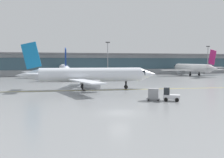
# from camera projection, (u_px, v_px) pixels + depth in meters

# --- Properties ---
(ground_plane) EXTENTS (400.00, 400.00, 0.00)m
(ground_plane) POSITION_uv_depth(u_px,v_px,m) (120.00, 113.00, 33.59)
(ground_plane) COLOR gray
(taxiway_centreline_stripe) EXTENTS (109.26, 13.50, 0.01)m
(taxiway_centreline_stripe) POSITION_uv_depth(u_px,v_px,m) (93.00, 90.00, 59.02)
(taxiway_centreline_stripe) COLOR yellow
(taxiway_centreline_stripe) RESTS_ON ground_plane
(terminal_concourse) EXTENTS (213.06, 11.00, 9.60)m
(terminal_concourse) POSITION_uv_depth(u_px,v_px,m) (54.00, 64.00, 118.95)
(terminal_concourse) COLOR #9EA3A8
(terminal_concourse) RESTS_ON ground_plane
(gate_airplane_1) EXTENTS (29.55, 31.89, 10.56)m
(gate_airplane_1) POSITION_uv_depth(u_px,v_px,m) (64.00, 69.00, 100.29)
(gate_airplane_1) COLOR silver
(gate_airplane_1) RESTS_ON ground_plane
(gate_airplane_2) EXTENTS (29.80, 31.93, 10.61)m
(gate_airplane_2) POSITION_uv_depth(u_px,v_px,m) (193.00, 68.00, 115.18)
(gate_airplane_2) COLOR white
(gate_airplane_2) RESTS_ON ground_plane
(taxiing_regional_jet) EXTENTS (31.52, 29.11, 10.44)m
(taxiing_regional_jet) POSITION_uv_depth(u_px,v_px,m) (89.00, 75.00, 60.64)
(taxiing_regional_jet) COLOR silver
(taxiing_regional_jet) RESTS_ON ground_plane
(baggage_tug) EXTENTS (2.95, 2.56, 2.10)m
(baggage_tug) POSITION_uv_depth(u_px,v_px,m) (170.00, 95.00, 43.42)
(baggage_tug) COLOR silver
(baggage_tug) RESTS_ON ground_plane
(cargo_dolly_lead) EXTENTS (2.62, 2.45, 1.94)m
(cargo_dolly_lead) POSITION_uv_depth(u_px,v_px,m) (154.00, 94.00, 44.02)
(cargo_dolly_lead) COLOR #595B60
(cargo_dolly_lead) RESTS_ON ground_plane
(apron_light_mast_2) EXTENTS (1.80, 0.36, 14.34)m
(apron_light_mast_2) POSITION_uv_depth(u_px,v_px,m) (108.00, 57.00, 117.18)
(apron_light_mast_2) COLOR gray
(apron_light_mast_2) RESTS_ON ground_plane
(apron_light_mast_3) EXTENTS (1.80, 0.36, 13.27)m
(apron_light_mast_3) POSITION_uv_depth(u_px,v_px,m) (208.00, 58.00, 130.67)
(apron_light_mast_3) COLOR gray
(apron_light_mast_3) RESTS_ON ground_plane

